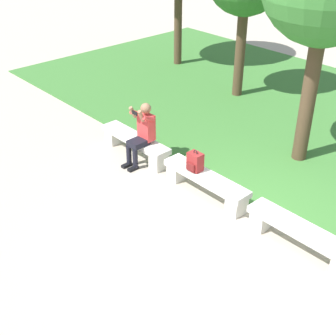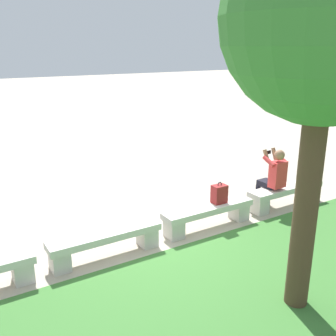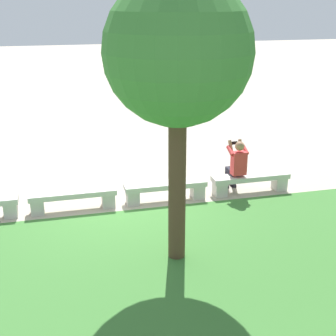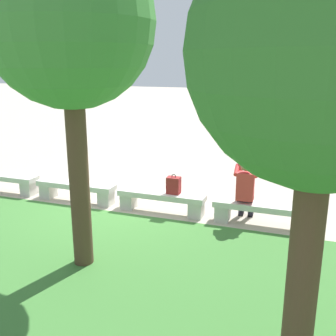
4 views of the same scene
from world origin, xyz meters
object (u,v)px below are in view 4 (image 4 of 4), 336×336
(bench_main, at_px, (262,211))
(bench_mid, at_px, (76,189))
(person_photographer, at_px, (246,187))
(tree_right_background, at_px, (325,57))
(bench_far, at_px, (3,180))
(tree_left_background, at_px, (69,25))
(bench_near, at_px, (161,199))
(backpack, at_px, (174,185))

(bench_main, distance_m, bench_mid, 4.22)
(person_photographer, xyz_separation_m, tree_right_background, (-1.11, 4.36, 2.45))
(bench_far, xyz_separation_m, tree_left_background, (-3.82, 2.51, 3.34))
(bench_far, bearing_deg, tree_right_background, 148.90)
(bench_near, distance_m, tree_right_background, 5.91)
(bench_main, relative_size, bench_near, 1.00)
(person_photographer, distance_m, tree_left_background, 4.45)
(bench_near, xyz_separation_m, bench_far, (4.22, 0.00, 0.00))
(bench_near, bearing_deg, person_photographer, -177.48)
(bench_mid, distance_m, bench_far, 2.11)
(bench_far, height_order, tree_right_background, tree_right_background)
(tree_right_background, bearing_deg, bench_mid, -40.66)
(tree_left_background, xyz_separation_m, tree_right_background, (-3.27, 1.77, -0.45))
(backpack, bearing_deg, tree_right_background, 121.13)
(bench_main, bearing_deg, tree_left_background, 45.00)
(backpack, bearing_deg, person_photographer, -178.15)
(bench_main, height_order, person_photographer, person_photographer)
(bench_main, bearing_deg, bench_far, 0.00)
(bench_near, distance_m, bench_far, 4.22)
(bench_far, relative_size, backpack, 4.47)
(bench_near, height_order, bench_far, same)
(backpack, bearing_deg, bench_mid, 0.71)
(bench_main, height_order, bench_mid, same)
(tree_left_background, bearing_deg, person_photographer, -129.89)
(bench_far, xyz_separation_m, backpack, (-4.49, -0.03, 0.33))
(person_photographer, bearing_deg, bench_near, 2.52)
(bench_mid, bearing_deg, person_photographer, -178.85)
(bench_mid, bearing_deg, tree_right_background, 139.34)
(bench_main, height_order, tree_left_background, tree_left_background)
(bench_main, distance_m, bench_near, 2.11)
(bench_near, xyz_separation_m, tree_right_background, (-2.87, 4.28, 2.89))
(backpack, distance_m, tree_right_background, 5.65)
(person_photographer, bearing_deg, tree_left_background, 50.11)
(bench_mid, height_order, person_photographer, person_photographer)
(bench_mid, height_order, bench_far, same)
(tree_right_background, bearing_deg, bench_near, -56.14)
(bench_near, bearing_deg, bench_main, 180.00)
(bench_mid, relative_size, bench_far, 1.00)
(backpack, relative_size, tree_left_background, 0.09)
(bench_main, relative_size, bench_mid, 1.00)
(person_photographer, xyz_separation_m, tree_left_background, (2.16, 2.59, 2.90))
(bench_near, distance_m, backpack, 0.42)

